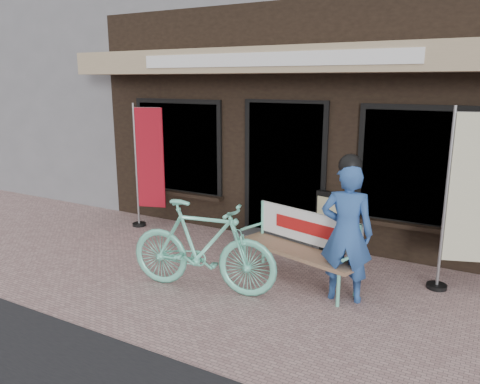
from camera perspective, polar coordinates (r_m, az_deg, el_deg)
The scene contains 9 objects.
ground at distance 5.88m, azimuth -2.82°, elevation -11.48°, with size 70.00×70.00×0.00m, color tan.
storefront at distance 9.91m, azimuth 12.98°, elevation 16.09°, with size 7.00×6.77×6.00m.
neighbor_left_near at distance 15.15m, azimuth -20.10°, elevation 15.40°, with size 10.00×7.00×6.40m, color slate.
bench at distance 5.91m, azimuth 7.53°, elevation -6.00°, with size 1.69×0.84×0.89m.
person at distance 5.41m, azimuth 12.89°, elevation -4.55°, with size 0.65×0.50×1.70m.
bicycle at distance 5.61m, azimuth -4.59°, elevation -6.63°, with size 0.52×1.84×1.11m, color #70DBBA.
nobori_red at distance 8.06m, azimuth -11.16°, elevation 3.29°, with size 0.63×0.31×2.12m.
nobori_cream at distance 6.02m, azimuth 25.86°, elevation -0.76°, with size 0.65×0.34×2.21m.
menu_stand at distance 6.99m, azimuth 10.89°, elevation -3.55°, with size 0.46×0.18×0.90m.
Camera 1 is at (2.85, -4.51, 2.48)m, focal length 35.00 mm.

